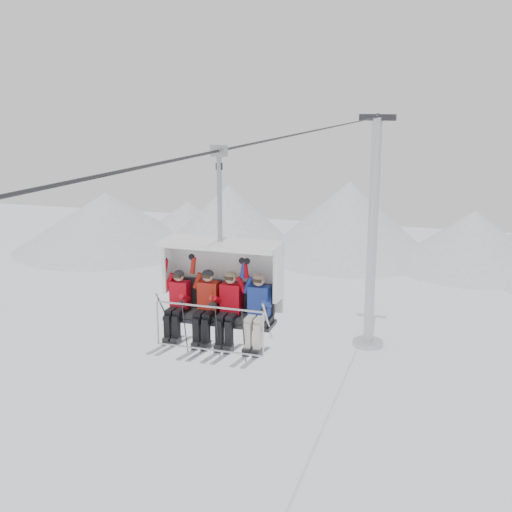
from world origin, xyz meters
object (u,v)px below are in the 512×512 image
(skier_far_right, at_px, (257,309))
(lift_tower_right, at_px, (372,251))
(skier_center_right, at_px, (229,306))
(chairlift_carrier, at_px, (223,278))
(skier_far_left, at_px, (178,302))
(skier_center_left, at_px, (207,303))

(skier_far_right, bearing_deg, lift_tower_right, 91.97)
(skier_center_right, bearing_deg, chairlift_carrier, 129.51)
(skier_far_left, relative_size, skier_center_left, 1.00)
(lift_tower_right, distance_m, skier_far_left, 24.98)
(skier_center_left, bearing_deg, lift_tower_right, 89.44)
(skier_center_left, relative_size, skier_center_right, 1.00)
(skier_far_left, bearing_deg, skier_center_right, 0.42)
(skier_far_left, bearing_deg, skier_center_left, 0.75)
(lift_tower_right, distance_m, skier_center_left, 24.96)
(chairlift_carrier, bearing_deg, skier_far_left, -160.57)
(skier_far_right, bearing_deg, chairlift_carrier, 160.20)
(lift_tower_right, distance_m, chairlift_carrier, 24.75)
(skier_far_left, height_order, skier_far_right, skier_far_right)
(skier_center_right, distance_m, skier_far_right, 0.59)
(skier_center_left, bearing_deg, skier_far_left, -179.25)
(skier_center_left, xyz_separation_m, skier_center_right, (0.49, 0.00, 0.00))
(skier_center_right, height_order, skier_far_right, same)
(lift_tower_right, distance_m, skier_far_right, 24.97)
(skier_far_left, height_order, skier_center_left, skier_center_left)
(skier_far_left, distance_m, skier_far_right, 1.73)
(skier_far_right, bearing_deg, skier_center_right, 180.00)
(skier_center_left, distance_m, skier_center_right, 0.49)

